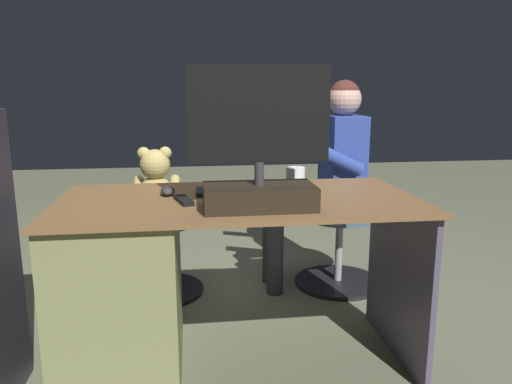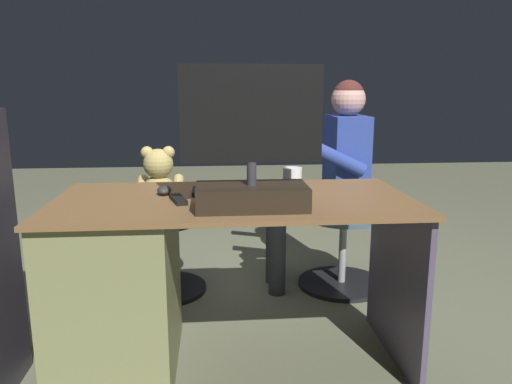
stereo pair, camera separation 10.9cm
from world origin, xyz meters
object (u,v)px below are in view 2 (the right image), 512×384
(keyboard, at_px, (242,191))
(visitor_chair, at_px, (343,241))
(monitor, at_px, (252,166))
(person, at_px, (330,169))
(desk, at_px, (140,281))
(teddy_bear, at_px, (159,183))
(tv_remote, at_px, (178,200))
(office_chair_teddy, at_px, (162,244))
(cup, at_px, (292,179))
(computer_mouse, at_px, (164,190))

(keyboard, height_order, visitor_chair, keyboard)
(monitor, height_order, person, monitor)
(desk, height_order, teddy_bear, teddy_bear)
(desk, xyz_separation_m, tv_remote, (-0.17, 0.05, 0.36))
(keyboard, bearing_deg, visitor_chair, -132.53)
(office_chair_teddy, distance_m, person, 1.07)
(cup, xyz_separation_m, tv_remote, (0.48, 0.17, -0.04))
(keyboard, distance_m, person, 0.89)
(cup, distance_m, person, 0.75)
(tv_remote, relative_size, person, 0.12)
(computer_mouse, distance_m, office_chair_teddy, 0.85)
(desk, height_order, tv_remote, tv_remote)
(keyboard, bearing_deg, person, -128.15)
(teddy_bear, distance_m, visitor_chair, 1.13)
(computer_mouse, relative_size, office_chair_teddy, 0.19)
(keyboard, relative_size, computer_mouse, 4.38)
(desk, distance_m, person, 1.30)
(visitor_chair, height_order, person, person)
(office_chair_teddy, bearing_deg, monitor, 114.61)
(keyboard, height_order, tv_remote, keyboard)
(desk, bearing_deg, office_chair_teddy, -90.47)
(keyboard, relative_size, teddy_bear, 1.10)
(monitor, relative_size, keyboard, 1.25)
(desk, relative_size, cup, 14.24)
(desk, distance_m, monitor, 0.71)
(monitor, relative_size, tv_remote, 3.49)
(desk, relative_size, teddy_bear, 3.82)
(teddy_bear, bearing_deg, monitor, 114.33)
(teddy_bear, bearing_deg, visitor_chair, 178.62)
(monitor, height_order, tv_remote, monitor)
(cup, distance_m, teddy_bear, 0.96)
(keyboard, xyz_separation_m, office_chair_teddy, (0.43, -0.71, -0.46))
(desk, distance_m, visitor_chair, 1.34)
(monitor, bearing_deg, person, -118.71)
(desk, xyz_separation_m, monitor, (-0.45, 0.18, 0.51))
(tv_remote, height_order, teddy_bear, teddy_bear)
(keyboard, xyz_separation_m, cup, (-0.22, -0.03, 0.04))
(tv_remote, bearing_deg, keyboard, -167.53)
(desk, relative_size, monitor, 2.78)
(keyboard, bearing_deg, monitor, 94.43)
(teddy_bear, relative_size, visitor_chair, 0.73)
(tv_remote, height_order, office_chair_teddy, tv_remote)
(desk, bearing_deg, visitor_chair, -143.76)
(computer_mouse, bearing_deg, teddy_bear, -82.13)
(monitor, xyz_separation_m, computer_mouse, (0.35, -0.27, -0.14))
(monitor, distance_m, cup, 0.37)
(keyboard, relative_size, tv_remote, 2.80)
(desk, bearing_deg, computer_mouse, -139.04)
(desk, distance_m, cup, 0.78)
(computer_mouse, height_order, cup, cup)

